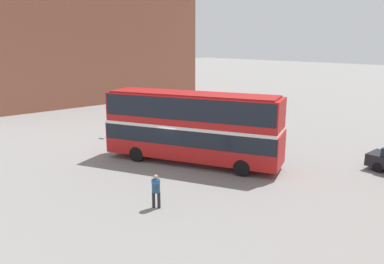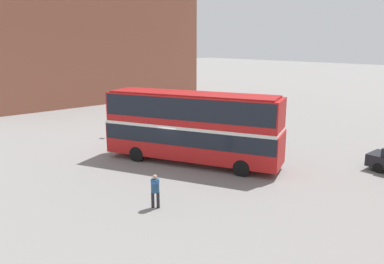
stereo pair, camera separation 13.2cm
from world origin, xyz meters
TOP-DOWN VIEW (x-y plane):
  - ground_plane at (0.00, 0.00)m, footprint 240.00×240.00m
  - building_row_left at (-29.21, 8.69)m, footprint 11.88×29.74m
  - double_decker_bus at (1.15, 0.68)m, footprint 11.33×7.10m
  - pedestrian_foreground at (5.07, -5.09)m, footprint 0.57×0.57m
  - no_entry_sign at (-8.28, 0.57)m, footprint 0.58×0.08m

SIDE VIEW (x-z plane):
  - ground_plane at x=0.00m, z-range 0.00..0.00m
  - pedestrian_foreground at x=5.07m, z-range 0.18..1.83m
  - no_entry_sign at x=-8.28m, z-range 0.42..3.08m
  - double_decker_bus at x=1.15m, z-range 0.33..4.84m
  - building_row_left at x=-29.21m, z-range 0.01..16.37m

